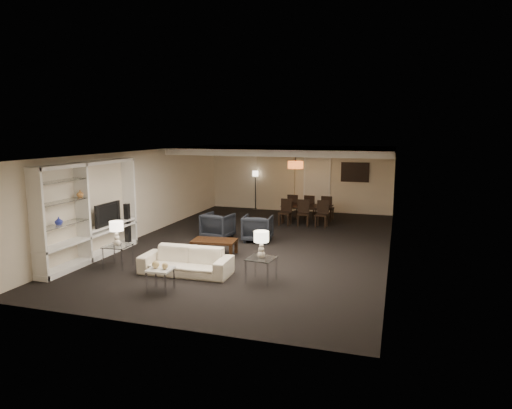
{
  "coord_description": "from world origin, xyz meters",
  "views": [
    {
      "loc": [
        3.62,
        -11.55,
        3.09
      ],
      "look_at": [
        0.0,
        0.0,
        1.1
      ],
      "focal_mm": 32.0,
      "sensor_mm": 36.0,
      "label": 1
    }
  ],
  "objects_px": {
    "pendant_light": "(296,165)",
    "chair_fl": "(294,206)",
    "chair_fm": "(311,207)",
    "chair_nl": "(285,212)",
    "armchair_right": "(258,228)",
    "chair_fr": "(328,208)",
    "vase_amber": "(80,194)",
    "table_lamp_left": "(117,233)",
    "television": "(104,214)",
    "chair_nr": "(322,214)",
    "side_table_left": "(118,256)",
    "chair_nm": "(303,213)",
    "vase_blue": "(59,221)",
    "armchair_left": "(218,226)",
    "marble_table": "(161,280)",
    "floor_lamp": "(255,190)",
    "table_lamp_right": "(261,245)",
    "dining_table": "(307,214)",
    "floor_speaker": "(128,225)",
    "sofa": "(186,261)",
    "coffee_table": "(215,247)",
    "side_table_right": "(261,270)"
  },
  "relations": [
    {
      "from": "armchair_left",
      "to": "television",
      "type": "distance_m",
      "value": 3.25
    },
    {
      "from": "chair_nm",
      "to": "chair_fl",
      "type": "distance_m",
      "value": 1.43
    },
    {
      "from": "television",
      "to": "pendant_light",
      "type": "bearing_deg",
      "value": -32.62
    },
    {
      "from": "chair_nl",
      "to": "chair_fr",
      "type": "relative_size",
      "value": 1.0
    },
    {
      "from": "table_lamp_right",
      "to": "chair_fl",
      "type": "bearing_deg",
      "value": 97.31
    },
    {
      "from": "chair_fr",
      "to": "vase_amber",
      "type": "bearing_deg",
      "value": 62.54
    },
    {
      "from": "pendant_light",
      "to": "side_table_left",
      "type": "bearing_deg",
      "value": -112.49
    },
    {
      "from": "marble_table",
      "to": "coffee_table",
      "type": "bearing_deg",
      "value": 90.0
    },
    {
      "from": "floor_speaker",
      "to": "table_lamp_right",
      "type": "bearing_deg",
      "value": -22.42
    },
    {
      "from": "floor_speaker",
      "to": "armchair_right",
      "type": "bearing_deg",
      "value": 26.5
    },
    {
      "from": "television",
      "to": "dining_table",
      "type": "bearing_deg",
      "value": -36.41
    },
    {
      "from": "armchair_right",
      "to": "pendant_light",
      "type": "bearing_deg",
      "value": -102.47
    },
    {
      "from": "marble_table",
      "to": "chair_nl",
      "type": "distance_m",
      "value": 6.8
    },
    {
      "from": "chair_fm",
      "to": "chair_nl",
      "type": "bearing_deg",
      "value": 70.06
    },
    {
      "from": "sofa",
      "to": "floor_speaker",
      "type": "xyz_separation_m",
      "value": [
        -2.53,
        1.7,
        0.29
      ]
    },
    {
      "from": "chair_nr",
      "to": "floor_lamp",
      "type": "height_order",
      "value": "floor_lamp"
    },
    {
      "from": "sofa",
      "to": "chair_fm",
      "type": "distance_m",
      "value": 7.09
    },
    {
      "from": "chair_fr",
      "to": "side_table_right",
      "type": "bearing_deg",
      "value": 93.93
    },
    {
      "from": "side_table_right",
      "to": "chair_nr",
      "type": "height_order",
      "value": "chair_nr"
    },
    {
      "from": "side_table_right",
      "to": "chair_fr",
      "type": "distance_m",
      "value": 6.96
    },
    {
      "from": "pendant_light",
      "to": "vase_blue",
      "type": "relative_size",
      "value": 2.92
    },
    {
      "from": "armchair_left",
      "to": "table_lamp_left",
      "type": "bearing_deg",
      "value": 78.59
    },
    {
      "from": "chair_fl",
      "to": "marble_table",
      "type": "bearing_deg",
      "value": 86.75
    },
    {
      "from": "vase_amber",
      "to": "side_table_left",
      "type": "bearing_deg",
      "value": -1.92
    },
    {
      "from": "coffee_table",
      "to": "sofa",
      "type": "bearing_deg",
      "value": -90.0
    },
    {
      "from": "marble_table",
      "to": "floor_lamp",
      "type": "distance_m",
      "value": 9.31
    },
    {
      "from": "chair_fm",
      "to": "marble_table",
      "type": "bearing_deg",
      "value": 84.91
    },
    {
      "from": "chair_fr",
      "to": "table_lamp_right",
      "type": "bearing_deg",
      "value": 93.93
    },
    {
      "from": "side_table_left",
      "to": "chair_nm",
      "type": "height_order",
      "value": "chair_nm"
    },
    {
      "from": "table_lamp_left",
      "to": "chair_nr",
      "type": "height_order",
      "value": "table_lamp_left"
    },
    {
      "from": "armchair_left",
      "to": "chair_fr",
      "type": "height_order",
      "value": "chair_fr"
    },
    {
      "from": "floor_speaker",
      "to": "floor_lamp",
      "type": "distance_m",
      "value": 6.63
    },
    {
      "from": "side_table_left",
      "to": "floor_lamp",
      "type": "xyz_separation_m",
      "value": [
        0.71,
        8.14,
        0.51
      ]
    },
    {
      "from": "chair_nm",
      "to": "chair_fm",
      "type": "xyz_separation_m",
      "value": [
        0.0,
        1.3,
        0.0
      ]
    },
    {
      "from": "table_lamp_left",
      "to": "chair_nr",
      "type": "distance_m",
      "value": 6.77
    },
    {
      "from": "chair_fl",
      "to": "vase_amber",
      "type": "bearing_deg",
      "value": 65.95
    },
    {
      "from": "table_lamp_left",
      "to": "chair_fl",
      "type": "bearing_deg",
      "value": 70.15
    },
    {
      "from": "vase_amber",
      "to": "chair_nl",
      "type": "bearing_deg",
      "value": 58.42
    },
    {
      "from": "chair_nr",
      "to": "floor_lamp",
      "type": "distance_m",
      "value": 3.91
    },
    {
      "from": "pendant_light",
      "to": "chair_fl",
      "type": "bearing_deg",
      "value": 107.1
    },
    {
      "from": "armchair_left",
      "to": "chair_fl",
      "type": "xyz_separation_m",
      "value": [
        1.41,
        3.65,
        0.06
      ]
    },
    {
      "from": "vase_amber",
      "to": "floor_speaker",
      "type": "height_order",
      "value": "vase_amber"
    },
    {
      "from": "table_lamp_right",
      "to": "floor_speaker",
      "type": "relative_size",
      "value": 0.48
    },
    {
      "from": "table_lamp_left",
      "to": "chair_nl",
      "type": "bearing_deg",
      "value": 66.05
    },
    {
      "from": "vase_blue",
      "to": "chair_nl",
      "type": "distance_m",
      "value": 7.27
    },
    {
      "from": "table_lamp_left",
      "to": "television",
      "type": "height_order",
      "value": "television"
    },
    {
      "from": "dining_table",
      "to": "chair_fl",
      "type": "height_order",
      "value": "chair_fl"
    },
    {
      "from": "dining_table",
      "to": "chair_fr",
      "type": "relative_size",
      "value": 1.92
    },
    {
      "from": "pendant_light",
      "to": "armchair_right",
      "type": "distance_m",
      "value": 3.52
    },
    {
      "from": "chair_fl",
      "to": "chair_fr",
      "type": "height_order",
      "value": "same"
    }
  ]
}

